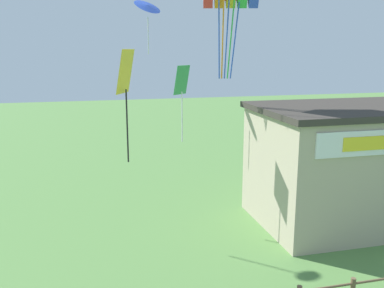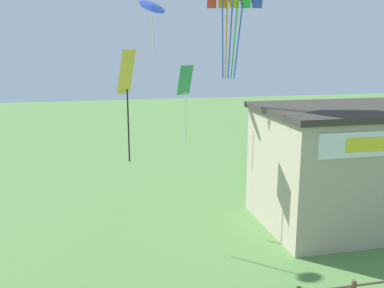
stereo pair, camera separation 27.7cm
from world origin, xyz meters
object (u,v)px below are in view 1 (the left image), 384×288
Objects in this scene: seaside_building at (355,164)px; kite_yellow_diamond at (126,82)px; kite_green_diamond at (182,88)px; kite_blue_delta at (148,7)px.

seaside_building is 10.74m from kite_yellow_diamond.
seaside_building is at bearing -12.34° from kite_green_diamond.
seaside_building is 11.72m from kite_blue_delta.
seaside_building is 3.25× the size of kite_blue_delta.
seaside_building is 2.47× the size of kite_yellow_diamond.
kite_blue_delta reaches higher than kite_yellow_diamond.
kite_blue_delta reaches higher than seaside_building.
kite_blue_delta is 8.64m from kite_yellow_diamond.
kite_blue_delta is at bearing 76.60° from kite_yellow_diamond.
kite_yellow_diamond is at bearing -123.42° from kite_green_diamond.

